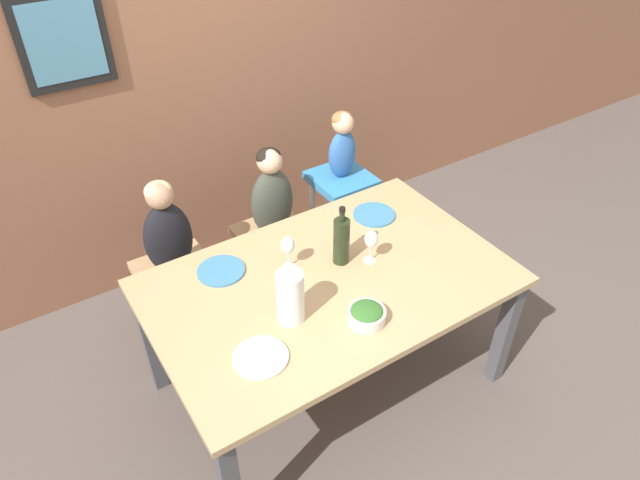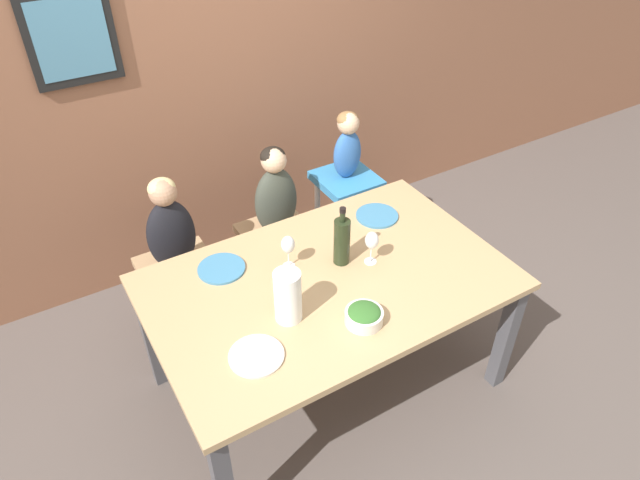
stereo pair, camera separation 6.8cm
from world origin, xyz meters
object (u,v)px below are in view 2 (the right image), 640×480
object	(u,v)px
chair_far_center	(278,241)
paper_towel_roll	(288,296)
person_child_center	(275,192)
wine_bottle	(342,241)
chair_far_left	(180,276)
dinner_plate_front_left	(256,356)
wine_glass_near	(372,241)
salad_bowl_large	(364,315)
dinner_plate_back_left	(221,269)
person_baby_right	(348,142)
dinner_plate_back_right	(377,216)
wine_glass_far	(288,245)
person_child_left	(169,226)
chair_right_highchair	(346,197)

from	to	relation	value
chair_far_center	paper_towel_roll	distance (m)	1.07
person_child_center	wine_bottle	size ratio (longest dim) A/B	1.78
chair_far_left	dinner_plate_front_left	xyz separation A→B (m)	(0.01, -1.01, 0.34)
chair_far_center	wine_glass_near	xyz separation A→B (m)	(0.12, -0.76, 0.46)
paper_towel_roll	salad_bowl_large	size ratio (longest dim) A/B	1.50
wine_glass_near	salad_bowl_large	distance (m)	0.41
person_child_center	dinner_plate_back_left	world-z (taller)	person_child_center
person_baby_right	salad_bowl_large	xyz separation A→B (m)	(-0.61, -1.07, -0.16)
chair_far_center	person_child_center	size ratio (longest dim) A/B	0.83
dinner_plate_back_right	wine_bottle	bearing A→B (deg)	-149.49
wine_glass_far	person_baby_right	bearing A→B (deg)	39.63
person_child_left	wine_glass_far	world-z (taller)	person_child_left
person_child_left	chair_right_highchair	bearing A→B (deg)	-0.04
salad_bowl_large	dinner_plate_front_left	size ratio (longest dim) A/B	0.73
person_baby_right	dinner_plate_back_right	world-z (taller)	person_baby_right
chair_far_left	person_child_left	xyz separation A→B (m)	(-0.00, 0.00, 0.35)
chair_far_left	paper_towel_roll	bearing A→B (deg)	-75.75
chair_far_left	dinner_plate_back_left	distance (m)	0.57
chair_far_left	person_child_center	xyz separation A→B (m)	(0.62, 0.00, 0.35)
wine_bottle	salad_bowl_large	distance (m)	0.42
chair_far_center	salad_bowl_large	xyz separation A→B (m)	(-0.13, -1.07, 0.38)
wine_bottle	dinner_plate_back_left	size ratio (longest dim) A/B	1.38
wine_glass_near	paper_towel_roll	bearing A→B (deg)	-166.49
chair_far_left	dinner_plate_back_left	size ratio (longest dim) A/B	2.04
person_baby_right	paper_towel_roll	world-z (taller)	person_baby_right
paper_towel_roll	dinner_plate_front_left	distance (m)	0.28
dinner_plate_back_left	dinner_plate_front_left	bearing A→B (deg)	-99.18
wine_glass_far	wine_bottle	bearing A→B (deg)	-22.87
chair_far_center	person_child_left	distance (m)	0.71
person_child_center	dinner_plate_back_right	xyz separation A→B (m)	(0.37, -0.47, -0.01)
person_child_center	wine_glass_far	world-z (taller)	person_child_center
person_child_center	paper_towel_roll	size ratio (longest dim) A/B	2.24
wine_glass_far	chair_far_center	bearing A→B (deg)	68.46
dinner_plate_back_right	dinner_plate_front_left	bearing A→B (deg)	-151.00
person_child_center	paper_towel_roll	world-z (taller)	person_child_center
wine_glass_near	wine_glass_far	distance (m)	0.39
person_baby_right	chair_far_center	bearing A→B (deg)	-179.86
person_child_left	dinner_plate_front_left	distance (m)	1.01
chair_right_highchair	salad_bowl_large	world-z (taller)	salad_bowl_large
salad_bowl_large	wine_glass_far	bearing A→B (deg)	101.58
person_child_left	person_baby_right	distance (m)	1.11
wine_bottle	person_child_left	bearing A→B (deg)	132.10
chair_far_left	wine_bottle	size ratio (longest dim) A/B	1.48
chair_right_highchair	salad_bowl_large	distance (m)	1.25
chair_far_left	chair_right_highchair	world-z (taller)	chair_right_highchair
chair_far_left	person_baby_right	distance (m)	1.22
dinner_plate_front_left	chair_far_left	bearing A→B (deg)	90.47
salad_bowl_large	dinner_plate_back_left	bearing A→B (deg)	121.58
chair_far_left	wine_glass_near	size ratio (longest dim) A/B	2.61
chair_far_center	wine_glass_near	size ratio (longest dim) A/B	2.61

